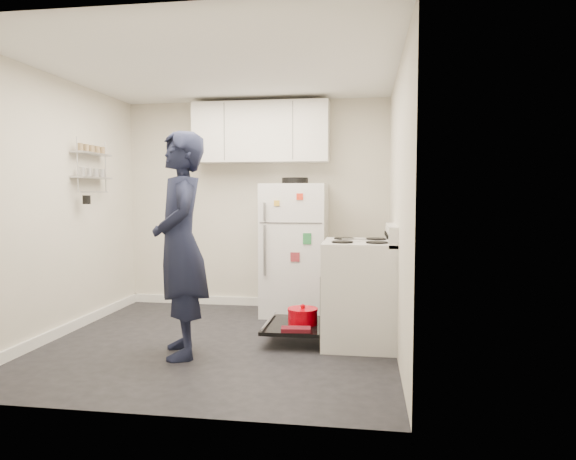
% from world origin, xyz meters
% --- Properties ---
extents(room, '(3.21, 3.21, 2.51)m').
position_xyz_m(room, '(-0.03, 0.03, 1.21)').
color(room, black).
rests_on(room, ground).
extents(electric_range, '(0.66, 0.76, 1.10)m').
position_xyz_m(electric_range, '(1.26, 0.15, 0.47)').
color(electric_range, silver).
rests_on(electric_range, ground).
extents(open_oven_door, '(0.55, 0.70, 0.22)m').
position_xyz_m(open_oven_door, '(0.71, 0.15, 0.19)').
color(open_oven_door, black).
rests_on(open_oven_door, ground).
extents(refrigerator, '(0.72, 0.74, 1.56)m').
position_xyz_m(refrigerator, '(0.53, 1.25, 0.75)').
color(refrigerator, white).
rests_on(refrigerator, ground).
extents(upper_cabinets, '(1.60, 0.33, 0.70)m').
position_xyz_m(upper_cabinets, '(0.10, 1.43, 2.10)').
color(upper_cabinets, silver).
rests_on(upper_cabinets, room).
extents(wall_shelf_rack, '(0.14, 0.60, 0.61)m').
position_xyz_m(wall_shelf_rack, '(-1.52, 0.49, 1.68)').
color(wall_shelf_rack, '#B2B2B7').
rests_on(wall_shelf_rack, room).
extents(person, '(0.70, 0.82, 1.91)m').
position_xyz_m(person, '(-0.22, -0.42, 0.95)').
color(person, black).
rests_on(person, ground).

